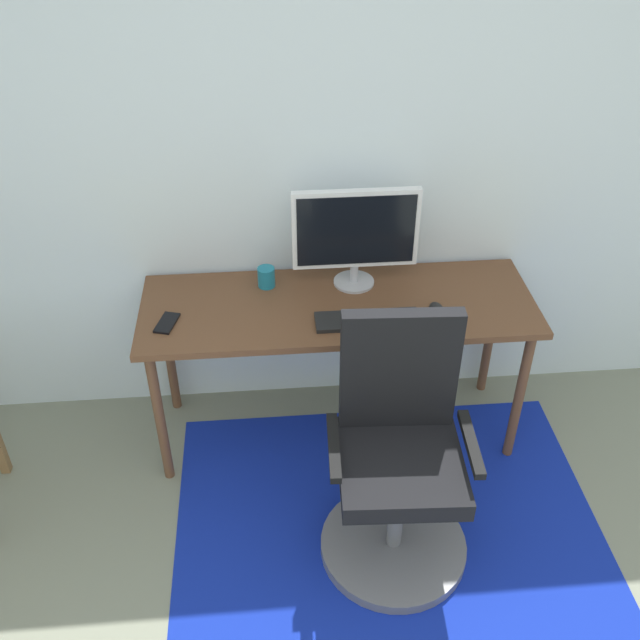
% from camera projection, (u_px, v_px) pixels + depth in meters
% --- Properties ---
extents(wall_back, '(6.00, 0.10, 2.60)m').
position_uv_depth(wall_back, '(348.00, 146.00, 3.06)').
color(wall_back, white).
rests_on(wall_back, ground).
extents(area_rug, '(1.78, 1.43, 0.01)m').
position_uv_depth(area_rug, '(389.00, 529.00, 3.04)').
color(area_rug, '#11279D').
rests_on(area_rug, ground).
extents(desk, '(1.69, 0.58, 0.74)m').
position_uv_depth(desk, '(338.00, 317.00, 3.13)').
color(desk, brown).
rests_on(desk, ground).
extents(monitor, '(0.54, 0.18, 0.45)m').
position_uv_depth(monitor, '(356.00, 232.00, 3.06)').
color(monitor, '#B2B2B7').
rests_on(monitor, desk).
extents(keyboard, '(0.43, 0.13, 0.02)m').
position_uv_depth(keyboard, '(367.00, 320.00, 2.98)').
color(keyboard, black).
rests_on(keyboard, desk).
extents(computer_mouse, '(0.06, 0.10, 0.03)m').
position_uv_depth(computer_mouse, '(437.00, 310.00, 3.02)').
color(computer_mouse, black).
rests_on(computer_mouse, desk).
extents(coffee_cup, '(0.08, 0.08, 0.09)m').
position_uv_depth(coffee_cup, '(266.00, 277.00, 3.17)').
color(coffee_cup, '#1B738C').
rests_on(coffee_cup, desk).
extents(cell_phone, '(0.10, 0.15, 0.01)m').
position_uv_depth(cell_phone, '(167.00, 323.00, 2.97)').
color(cell_phone, black).
rests_on(cell_phone, desk).
extents(office_chair, '(0.59, 0.59, 1.05)m').
position_uv_depth(office_chair, '(397.00, 472.00, 2.77)').
color(office_chair, slate).
rests_on(office_chair, ground).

